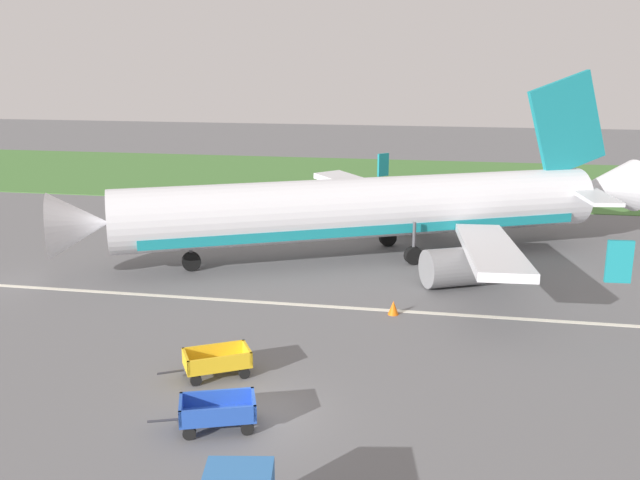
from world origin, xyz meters
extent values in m
plane|color=slate|center=(0.00, 0.00, 0.00)|extent=(220.00, 220.00, 0.00)
cube|color=#477A38|center=(0.00, 50.08, 0.03)|extent=(220.00, 28.00, 0.06)
cube|color=silver|center=(0.00, 11.22, 0.01)|extent=(120.00, 0.36, 0.01)
cylinder|color=silver|center=(1.12, 20.35, 3.15)|extent=(28.64, 16.34, 3.70)
cube|color=teal|center=(1.12, 20.35, 2.13)|extent=(25.86, 14.87, 0.56)
cone|color=silver|center=(-13.75, 13.19, 3.15)|extent=(4.46, 4.65, 3.63)
cone|color=silver|center=(16.57, 27.78, 3.65)|extent=(5.58, 5.12, 3.52)
cube|color=silver|center=(8.46, 14.61, 2.48)|extent=(3.43, 13.14, 1.35)
cube|color=teal|center=(13.64, 9.89, 3.43)|extent=(1.11, 0.27, 1.90)
cylinder|color=gray|center=(6.67, 15.48, 1.13)|extent=(3.79, 3.28, 2.10)
cube|color=silver|center=(1.22, 29.66, 2.48)|extent=(11.36, 10.67, 1.35)
cube|color=teal|center=(0.77, 36.65, 3.43)|extent=(0.89, 0.95, 1.90)
cylinder|color=gray|center=(0.78, 27.72, 1.13)|extent=(3.79, 3.28, 2.10)
cube|color=teal|center=(13.55, 26.33, 7.90)|extent=(5.54, 2.92, 6.88)
cube|color=silver|center=(15.12, 23.53, 3.75)|extent=(2.48, 5.39, 0.24)
cube|color=silver|center=(12.35, 29.30, 3.75)|extent=(4.89, 5.00, 0.24)
cylinder|color=#4C4C51|center=(-8.34, 15.79, 1.57)|extent=(0.20, 0.20, 2.04)
cylinder|color=black|center=(-8.34, 15.79, 0.55)|extent=(1.19, 0.88, 1.10)
cylinder|color=#4C4C51|center=(4.32, 19.45, 1.57)|extent=(0.20, 0.20, 2.04)
cylinder|color=black|center=(4.32, 19.45, 0.55)|extent=(1.19, 0.88, 1.10)
cylinder|color=#4C4C51|center=(2.42, 23.41, 1.57)|extent=(0.20, 0.20, 2.04)
cylinder|color=black|center=(2.42, 23.41, 0.55)|extent=(1.19, 0.88, 1.10)
cube|color=#234CB2|center=(-1.02, -1.06, 0.48)|extent=(2.83, 2.16, 0.08)
cube|color=#234CB2|center=(-0.80, -1.67, 0.80)|extent=(2.39, 0.93, 0.55)
cube|color=#234CB2|center=(-1.24, -0.45, 0.80)|extent=(2.39, 0.93, 0.55)
cube|color=#234CB2|center=(-2.15, -1.47, 0.80)|extent=(0.56, 1.35, 0.55)
cube|color=#234CB2|center=(0.11, -0.66, 0.80)|extent=(0.56, 1.35, 0.55)
cylinder|color=#2D2D33|center=(-2.72, -1.67, 0.44)|extent=(0.97, 0.41, 0.08)
cylinder|color=black|center=(-1.72, -1.90, 0.22)|extent=(0.47, 0.30, 0.44)
cylinder|color=black|center=(-2.09, -0.85, 0.22)|extent=(0.47, 0.30, 0.44)
cylinder|color=black|center=(0.05, -1.27, 0.22)|extent=(0.47, 0.30, 0.44)
cylinder|color=black|center=(-0.33, -0.22, 0.22)|extent=(0.47, 0.30, 0.44)
cube|color=gold|center=(-2.33, 2.73, 0.48)|extent=(2.87, 2.46, 0.08)
cube|color=gold|center=(-2.01, 2.17, 0.80)|extent=(2.22, 1.33, 0.55)
cube|color=gold|center=(-2.65, 3.30, 0.80)|extent=(2.22, 1.33, 0.55)
cube|color=gold|center=(-3.37, 2.14, 0.80)|extent=(0.78, 1.26, 0.55)
cube|color=gold|center=(-1.29, 3.33, 0.80)|extent=(0.78, 1.26, 0.55)
cylinder|color=#2D2D33|center=(-3.89, 1.84, 0.44)|extent=(0.91, 0.57, 0.08)
cylinder|color=black|center=(-2.87, 1.78, 0.22)|extent=(0.46, 0.36, 0.44)
cylinder|color=black|center=(-3.42, 2.75, 0.22)|extent=(0.46, 0.36, 0.44)
cylinder|color=black|center=(-1.24, 2.71, 0.22)|extent=(0.46, 0.36, 0.44)
cylinder|color=black|center=(-1.80, 3.68, 0.22)|extent=(0.46, 0.36, 0.44)
cone|color=orange|center=(3.84, 10.73, 0.34)|extent=(0.52, 0.52, 0.68)
camera|label=1|loc=(6.14, -20.92, 11.94)|focal=38.92mm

